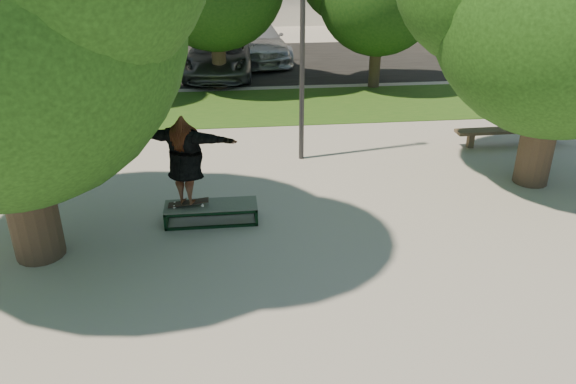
{
  "coord_description": "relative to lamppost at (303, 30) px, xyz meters",
  "views": [
    {
      "loc": [
        -0.78,
        -7.97,
        5.33
      ],
      "look_at": [
        0.18,
        0.6,
        1.19
      ],
      "focal_mm": 35.0,
      "sensor_mm": 36.0,
      "label": 1
    }
  ],
  "objects": [
    {
      "name": "ground",
      "position": [
        -1.0,
        -5.0,
        -3.15
      ],
      "size": [
        120.0,
        120.0,
        0.0
      ],
      "primitive_type": "plane",
      "color": "#9A968D",
      "rests_on": "ground"
    },
    {
      "name": "grass_strip",
      "position": [
        0.0,
        4.5,
        -3.14
      ],
      "size": [
        30.0,
        4.0,
        0.02
      ],
      "primitive_type": "cube",
      "color": "#214C15",
      "rests_on": "ground"
    },
    {
      "name": "asphalt_strip",
      "position": [
        -1.0,
        11.0,
        -3.15
      ],
      "size": [
        40.0,
        8.0,
        0.01
      ],
      "primitive_type": "cube",
      "color": "black",
      "rests_on": "ground"
    },
    {
      "name": "lamppost",
      "position": [
        0.0,
        0.0,
        0.0
      ],
      "size": [
        0.25,
        0.15,
        6.11
      ],
      "color": "#2D2D30",
      "rests_on": "ground"
    },
    {
      "name": "grind_box",
      "position": [
        -2.2,
        -3.09,
        -2.96
      ],
      "size": [
        1.8,
        0.6,
        0.38
      ],
      "color": "black",
      "rests_on": "ground"
    },
    {
      "name": "skater_rig",
      "position": [
        -2.62,
        -3.09,
        -1.82
      ],
      "size": [
        2.22,
        1.3,
        1.83
      ],
      "rotation": [
        0.0,
        0.0,
        2.78
      ],
      "color": "white",
      "rests_on": "grind_box"
    },
    {
      "name": "bench",
      "position": [
        5.64,
        0.3,
        -2.76
      ],
      "size": [
        3.03,
        0.47,
        0.46
      ],
      "rotation": [
        0.0,
        0.0,
        0.02
      ],
      "color": "brown",
      "rests_on": "ground"
    },
    {
      "name": "car_silver_a",
      "position": [
        -7.96,
        9.06,
        -2.46
      ],
      "size": [
        2.12,
        4.23,
        1.38
      ],
      "primitive_type": "imported",
      "rotation": [
        0.0,
        0.0,
        -0.12
      ],
      "color": "#A3A2A7",
      "rests_on": "asphalt_strip"
    },
    {
      "name": "car_dark",
      "position": [
        -5.92,
        10.25,
        -2.47
      ],
      "size": [
        1.57,
        4.15,
        1.35
      ],
      "primitive_type": "imported",
      "rotation": [
        0.0,
        0.0,
        0.03
      ],
      "color": "black",
      "rests_on": "asphalt_strip"
    },
    {
      "name": "car_grey",
      "position": [
        -1.98,
        9.03,
        -2.39
      ],
      "size": [
        3.01,
        5.67,
        1.52
      ],
      "primitive_type": "imported",
      "rotation": [
        0.0,
        0.0,
        -0.09
      ],
      "color": "slate",
      "rests_on": "asphalt_strip"
    },
    {
      "name": "car_silver_b",
      "position": [
        -0.5,
        11.5,
        -2.34
      ],
      "size": [
        3.14,
        5.87,
        1.62
      ],
      "primitive_type": "imported",
      "rotation": [
        0.0,
        0.0,
        0.16
      ],
      "color": "silver",
      "rests_on": "asphalt_strip"
    }
  ]
}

